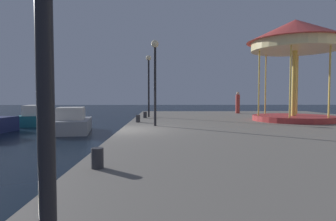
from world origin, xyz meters
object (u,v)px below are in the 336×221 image
at_px(lamp_post_mid_promenade, 155,67).
at_px(carousel, 295,45).
at_px(bollard_center, 145,115).
at_px(person_near_carousel, 238,103).
at_px(motorboat_teal, 38,117).
at_px(bollard_south, 97,158).
at_px(bollard_north, 138,119).
at_px(lamp_post_far_end, 149,75).
at_px(motorboat_grey, 71,123).

bearing_deg(lamp_post_mid_promenade, carousel, 18.32).
height_order(bollard_center, person_near_carousel, person_near_carousel).
distance_m(motorboat_teal, bollard_center, 9.66).
xyz_separation_m(lamp_post_mid_promenade, bollard_south, (-0.94, -8.03, -2.59)).
height_order(lamp_post_mid_promenade, bollard_north, lamp_post_mid_promenade).
height_order(motorboat_teal, bollard_center, motorboat_teal).
bearing_deg(bollard_south, bollard_center, 89.22).
bearing_deg(lamp_post_mid_promenade, bollard_south, -96.70).
distance_m(carousel, lamp_post_far_end, 9.14).
bearing_deg(person_near_carousel, carousel, -79.42).
relative_size(carousel, bollard_south, 14.31).
distance_m(lamp_post_far_end, person_near_carousel, 8.34).
distance_m(motorboat_grey, person_near_carousel, 13.10).
height_order(motorboat_grey, bollard_south, motorboat_grey).
xyz_separation_m(carousel, lamp_post_mid_promenade, (-7.86, -2.60, -1.53)).
relative_size(lamp_post_mid_promenade, bollard_south, 10.12).
relative_size(motorboat_teal, bollard_north, 14.17).
height_order(motorboat_grey, lamp_post_mid_promenade, lamp_post_mid_promenade).
bearing_deg(lamp_post_mid_promenade, lamp_post_far_end, 95.56).
xyz_separation_m(motorboat_grey, carousel, (13.09, -1.42, 4.55)).
height_order(lamp_post_far_end, person_near_carousel, lamp_post_far_end).
bearing_deg(bollard_north, lamp_post_far_end, 84.19).
bearing_deg(bollard_south, person_near_carousel, 67.17).
relative_size(motorboat_grey, lamp_post_far_end, 1.06).
bearing_deg(bollard_center, motorboat_teal, 153.68).
height_order(motorboat_grey, carousel, carousel).
xyz_separation_m(lamp_post_far_end, bollard_north, (-0.40, -3.98, -2.65)).
xyz_separation_m(bollard_center, person_near_carousel, (7.30, 4.84, 0.63)).
distance_m(motorboat_grey, lamp_post_far_end, 5.87).
relative_size(carousel, bollard_north, 14.31).
height_order(motorboat_grey, lamp_post_far_end, lamp_post_far_end).
height_order(motorboat_teal, bollard_south, motorboat_teal).
distance_m(bollard_center, person_near_carousel, 8.78).
height_order(lamp_post_mid_promenade, person_near_carousel, lamp_post_mid_promenade).
bearing_deg(carousel, motorboat_teal, 159.21).
distance_m(motorboat_teal, lamp_post_far_end, 9.96).
bearing_deg(bollard_north, motorboat_grey, 152.93).
xyz_separation_m(motorboat_teal, lamp_post_far_end, (8.86, -3.34, 3.09)).
bearing_deg(lamp_post_far_end, motorboat_teal, 159.36).
xyz_separation_m(carousel, bollard_south, (-8.80, -10.64, -4.12)).
xyz_separation_m(motorboat_teal, carousel, (17.28, -6.56, 4.55)).
height_order(bollard_north, bollard_south, same).
distance_m(bollard_center, bollard_south, 12.92).
relative_size(lamp_post_far_end, bollard_north, 10.38).
distance_m(motorboat_grey, carousel, 13.93).
relative_size(bollard_north, bollard_center, 1.00).
bearing_deg(carousel, bollard_north, -175.13).
bearing_deg(bollard_center, person_near_carousel, 33.53).
distance_m(carousel, bollard_south, 14.41).
bearing_deg(bollard_center, bollard_south, -90.78).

